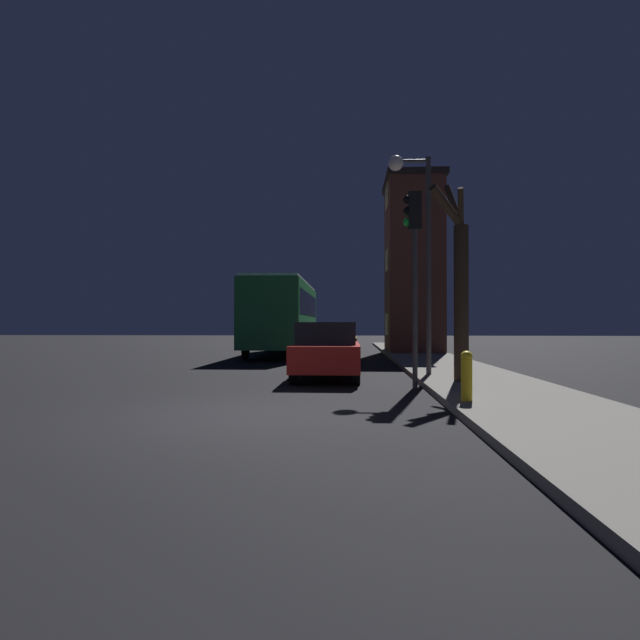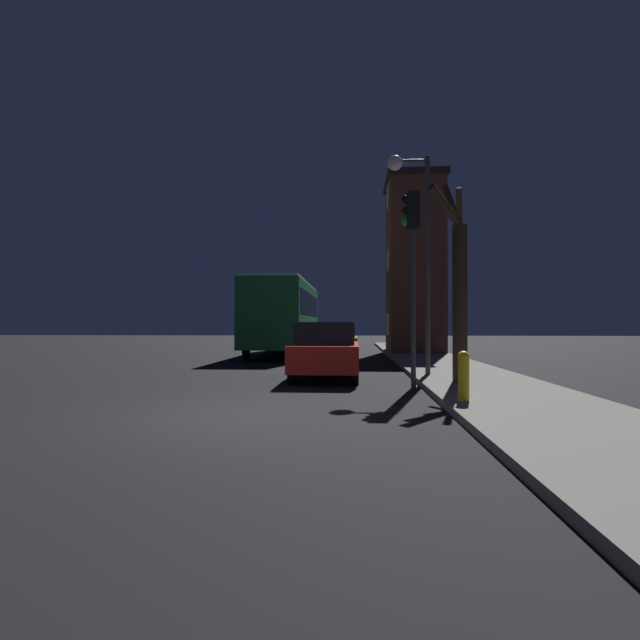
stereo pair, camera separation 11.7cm
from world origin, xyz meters
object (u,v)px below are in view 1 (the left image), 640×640
(streetlamp, at_px, (415,223))
(fire_hydrant, at_px, (467,375))
(bare_tree, at_px, (459,282))
(traffic_light, at_px, (414,248))
(car_near_lane, at_px, (327,350))
(car_mid_lane, at_px, (338,340))
(bus, at_px, (283,312))

(streetlamp, relative_size, fire_hydrant, 6.75)
(streetlamp, bearing_deg, bare_tree, -62.87)
(traffic_light, bearing_deg, car_near_lane, 139.83)
(bare_tree, relative_size, car_mid_lane, 1.21)
(traffic_light, relative_size, car_near_lane, 1.20)
(car_near_lane, relative_size, car_mid_lane, 0.95)
(bare_tree, height_order, car_mid_lane, bare_tree)
(traffic_light, relative_size, bus, 0.46)
(car_mid_lane, relative_size, fire_hydrant, 4.53)
(streetlamp, relative_size, traffic_light, 1.30)
(streetlamp, bearing_deg, traffic_light, -98.73)
(bus, bearing_deg, car_mid_lane, -19.67)
(traffic_light, distance_m, bare_tree, 1.43)
(traffic_light, relative_size, bare_tree, 0.94)
(bare_tree, distance_m, car_mid_lane, 11.94)
(traffic_light, bearing_deg, bus, 110.79)
(streetlamp, distance_m, traffic_light, 2.27)
(car_near_lane, distance_m, fire_hydrant, 5.41)
(streetlamp, height_order, fire_hydrant, streetlamp)
(car_near_lane, bearing_deg, traffic_light, -40.17)
(bare_tree, distance_m, car_near_lane, 4.01)
(car_mid_lane, bearing_deg, streetlamp, -76.18)
(streetlamp, bearing_deg, fire_hydrant, -86.77)
(car_mid_lane, xyz_separation_m, fire_hydrant, (2.66, -14.56, -0.15))
(traffic_light, xyz_separation_m, car_near_lane, (-2.15, 1.82, -2.54))
(car_near_lane, distance_m, car_mid_lane, 9.91)
(streetlamp, bearing_deg, bus, 115.63)
(traffic_light, bearing_deg, bare_tree, 17.76)
(car_near_lane, relative_size, fire_hydrant, 4.31)
(bus, bearing_deg, car_near_lane, -76.21)
(bare_tree, xyz_separation_m, car_near_lane, (-3.30, 1.45, -1.76))
(fire_hydrant, bearing_deg, bare_tree, 80.01)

